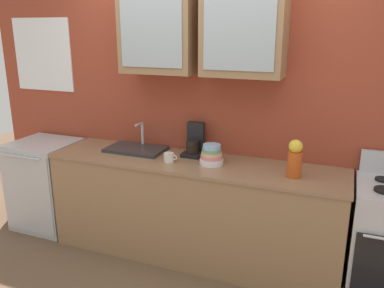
% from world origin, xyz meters
% --- Properties ---
extents(ground_plane, '(10.00, 10.00, 0.00)m').
position_xyz_m(ground_plane, '(0.00, 0.00, 0.00)').
color(ground_plane, brown).
extents(back_wall_unit, '(4.61, 0.41, 2.79)m').
position_xyz_m(back_wall_unit, '(-0.01, 0.32, 1.53)').
color(back_wall_unit, '#993D28').
rests_on(back_wall_unit, ground_plane).
extents(counter, '(2.57, 0.62, 0.90)m').
position_xyz_m(counter, '(0.00, 0.00, 0.45)').
color(counter, '#93704C').
rests_on(counter, ground_plane).
extents(sink_faucet, '(0.54, 0.33, 0.25)m').
position_xyz_m(sink_faucet, '(-0.60, 0.09, 0.92)').
color(sink_faucet, '#2D2D30').
rests_on(sink_faucet, counter).
extents(bowl_stack, '(0.20, 0.20, 0.17)m').
position_xyz_m(bowl_stack, '(0.17, -0.01, 0.97)').
color(bowl_stack, white).
rests_on(bowl_stack, counter).
extents(vase, '(0.11, 0.11, 0.29)m').
position_xyz_m(vase, '(0.85, -0.06, 1.04)').
color(vase, '#BF4C19').
rests_on(vase, counter).
extents(cup_near_sink, '(0.12, 0.09, 0.08)m').
position_xyz_m(cup_near_sink, '(-0.18, -0.08, 0.94)').
color(cup_near_sink, silver).
rests_on(cup_near_sink, counter).
extents(dishwasher, '(0.61, 0.61, 0.90)m').
position_xyz_m(dishwasher, '(-1.61, -0.00, 0.45)').
color(dishwasher, silver).
rests_on(dishwasher, ground_plane).
extents(coffee_maker, '(0.17, 0.20, 0.29)m').
position_xyz_m(coffee_maker, '(-0.06, 0.18, 1.01)').
color(coffee_maker, black).
rests_on(coffee_maker, counter).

